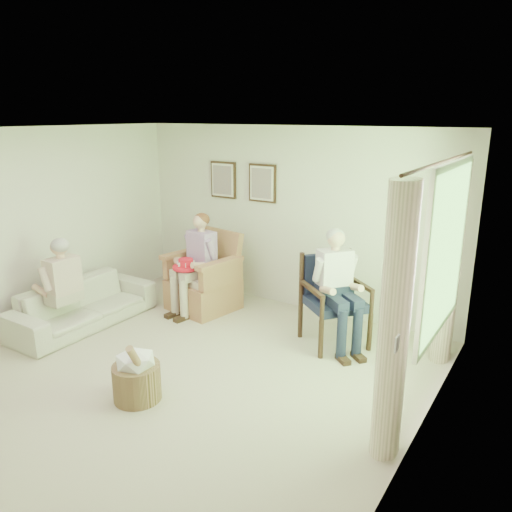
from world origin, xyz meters
name	(u,v)px	position (x,y,z in m)	size (l,w,h in m)	color
floor	(162,384)	(0.00, 0.00, 0.00)	(5.50, 5.50, 0.00)	beige
back_wall	(290,219)	(0.00, 2.75, 1.30)	(5.00, 0.04, 2.60)	silver
left_wall	(8,235)	(-2.50, 0.00, 1.30)	(0.04, 5.50, 2.60)	silver
right_wall	(409,322)	(2.50, 0.00, 1.30)	(0.04, 5.50, 2.60)	silver
ceiling	(148,131)	(0.00, 0.00, 2.60)	(5.00, 5.50, 0.02)	white
window	(446,247)	(2.46, 1.20, 1.58)	(0.13, 2.50, 1.63)	#2D6B23
curtain_left	(394,325)	(2.33, 0.22, 1.15)	(0.34, 0.34, 2.30)	#FFEDC7
curtain_right	(450,264)	(2.33, 2.18, 1.15)	(0.34, 0.34, 2.30)	#FFEDC7
framed_print_left	(223,180)	(-1.15, 2.71, 1.78)	(0.45, 0.05, 0.55)	#382114
framed_print_right	(262,183)	(-0.45, 2.71, 1.78)	(0.45, 0.05, 0.55)	#382114
wicker_armchair	(205,285)	(-0.95, 1.95, 0.36)	(0.88, 0.87, 1.13)	#AD7751
wood_armchair	(339,296)	(1.12, 1.97, 0.59)	(0.70, 0.66, 1.08)	black
sofa	(83,305)	(-1.95, 0.58, 0.29)	(0.77, 1.98, 0.58)	beige
person_wicker	(197,256)	(-0.95, 1.80, 0.82)	(0.40, 0.63, 1.39)	#BDAD98
person_dark	(333,280)	(1.12, 1.79, 0.85)	(0.40, 0.62, 1.43)	#1A2039
person_sofa	(58,282)	(-1.95, 0.25, 0.70)	(0.42, 0.62, 1.25)	#C0B19B
red_hat	(186,265)	(-1.00, 1.60, 0.73)	(0.37, 0.37, 0.14)	red
hatbox	(136,374)	(-0.01, -0.34, 0.27)	(0.53, 0.53, 0.70)	#A67B5A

